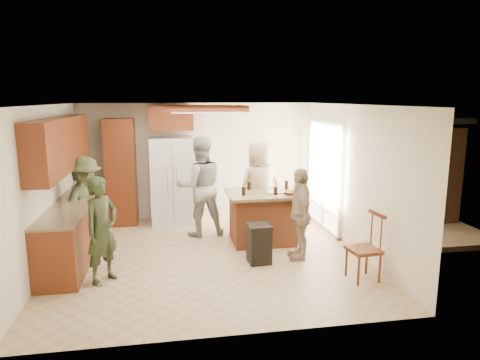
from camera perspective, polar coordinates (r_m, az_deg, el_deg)
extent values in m
plane|color=tan|center=(7.32, -4.12, -10.01)|extent=(5.00, 5.00, 0.00)
plane|color=white|center=(6.84, -4.41, 9.96)|extent=(5.00, 5.00, 0.00)
plane|color=beige|center=(9.43, -5.72, 2.57)|extent=(5.00, 0.00, 5.00)
plane|color=beige|center=(4.56, -1.22, -6.43)|extent=(5.00, 0.00, 5.00)
plane|color=beige|center=(7.19, -24.52, -0.99)|extent=(0.00, 5.00, 5.00)
plane|color=beige|center=(7.62, 14.81, 0.27)|extent=(0.00, 5.00, 5.00)
cube|color=white|center=(8.73, 11.39, 0.41)|extent=(0.02, 1.60, 2.10)
cube|color=white|center=(8.73, 11.27, 0.41)|extent=(0.08, 1.72, 2.10)
cube|color=maroon|center=(7.04, -4.56, 9.50)|extent=(1.30, 0.70, 0.10)
cube|color=white|center=(7.04, -4.55, 9.01)|extent=(1.10, 0.50, 0.02)
cube|color=olive|center=(9.63, 19.66, -5.77)|extent=(3.00, 3.00, 0.10)
cube|color=#593319|center=(10.26, 21.83, 1.10)|extent=(1.40, 1.60, 2.00)
imported|color=#2E3720|center=(6.39, -17.95, -6.33)|extent=(0.67, 0.70, 1.55)
imported|color=#9B9B92|center=(8.15, -5.33, -0.86)|extent=(0.99, 0.68, 1.91)
imported|color=tan|center=(8.30, 2.70, -0.95)|extent=(1.01, 0.79, 1.81)
imported|color=tan|center=(7.04, 8.01, -4.48)|extent=(0.54, 0.92, 1.50)
imported|color=#3B4327|center=(7.85, -19.87, -2.98)|extent=(0.80, 1.15, 1.63)
cube|color=maroon|center=(7.69, -21.12, -6.24)|extent=(0.60, 3.00, 0.88)
cube|color=#846B4C|center=(7.57, -21.36, -2.90)|extent=(0.64, 3.00, 0.04)
cube|color=maroon|center=(7.44, -22.82, 4.40)|extent=(0.35, 3.00, 0.85)
cube|color=maroon|center=(9.18, -15.58, 1.05)|extent=(0.60, 0.60, 2.20)
cube|color=maroon|center=(9.02, -9.22, 8.17)|extent=(0.90, 0.60, 0.50)
cube|color=white|center=(9.09, -8.97, -0.06)|extent=(0.90, 0.72, 1.80)
cube|color=gray|center=(8.73, -8.93, -0.51)|extent=(0.01, 0.01, 1.71)
cylinder|color=silver|center=(8.69, -9.60, 0.02)|extent=(0.02, 0.02, 0.70)
cylinder|color=silver|center=(8.69, -8.29, 0.06)|extent=(0.02, 0.02, 0.70)
cube|color=#9B4B28|center=(7.85, 3.01, -5.14)|extent=(1.10, 0.85, 0.88)
cube|color=olive|center=(7.74, 3.05, -1.83)|extent=(1.28, 1.03, 0.05)
cube|color=silver|center=(7.74, 4.94, -1.58)|extent=(0.36, 0.28, 0.02)
imported|color=brown|center=(7.60, 6.78, -1.72)|extent=(0.24, 0.24, 0.05)
cylinder|color=black|center=(7.47, 0.50, -1.50)|extent=(0.07, 0.07, 0.15)
cylinder|color=black|center=(7.92, 1.21, -0.77)|extent=(0.07, 0.07, 0.15)
cylinder|color=black|center=(8.07, 6.24, -0.62)|extent=(0.07, 0.07, 0.15)
cylinder|color=black|center=(7.53, 4.78, -1.42)|extent=(0.07, 0.07, 0.15)
cube|color=black|center=(6.93, 2.55, -8.79)|extent=(0.36, 0.36, 0.55)
cube|color=black|center=(6.83, 2.57, -6.30)|extent=(0.37, 0.37, 0.08)
cube|color=maroon|center=(6.50, 16.16, -8.94)|extent=(0.46, 0.46, 0.05)
cylinder|color=maroon|center=(6.36, 15.54, -11.56)|extent=(0.04, 0.04, 0.44)
cylinder|color=maroon|center=(6.54, 18.14, -11.09)|extent=(0.04, 0.04, 0.44)
cylinder|color=maroon|center=(6.63, 14.00, -10.54)|extent=(0.04, 0.04, 0.44)
cylinder|color=maroon|center=(6.80, 16.53, -10.13)|extent=(0.04, 0.04, 0.44)
cube|color=maroon|center=(6.45, 17.84, -4.35)|extent=(0.08, 0.40, 0.05)
cylinder|color=maroon|center=(6.42, 18.30, -6.77)|extent=(0.03, 0.03, 0.50)
cylinder|color=maroon|center=(6.61, 17.14, -6.19)|extent=(0.03, 0.03, 0.50)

